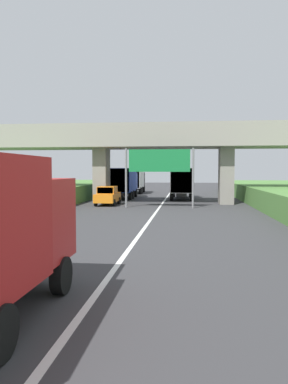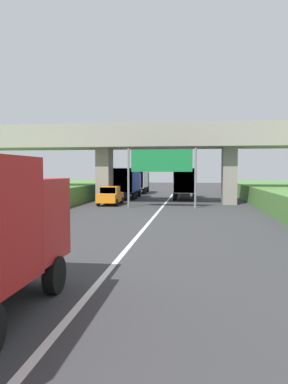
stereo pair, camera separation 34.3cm
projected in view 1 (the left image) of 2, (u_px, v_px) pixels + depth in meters
The scene contains 9 objects.
lane_centre_stripe at pixel (157, 211), 29.13m from camera, with size 0.20×97.40×0.01m, color white.
overpass_bridge at pixel (163, 145), 35.92m from camera, with size 40.00×4.80×7.57m.
overhead_highway_sign at pixel (159, 164), 31.46m from camera, with size 5.88×0.18×5.07m.
truck_blue at pixel (124, 182), 42.29m from camera, with size 2.44×7.30×3.44m.
truck_black at pixel (135, 180), 52.16m from camera, with size 2.44×7.30×3.44m.
truck_green at pixel (182, 182), 41.45m from camera, with size 2.44×7.30×3.44m.
car_orange at pixel (108, 196), 34.22m from camera, with size 1.86×4.10×1.72m.
construction_barrel_3 at pixel (21, 221), 20.07m from camera, with size 0.57×0.57×0.90m.
construction_barrel_4 at pixel (51, 211), 24.61m from camera, with size 0.57×0.57×0.90m.
Camera 1 is at (2.26, -0.22, 3.14)m, focal length 34.77 mm.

